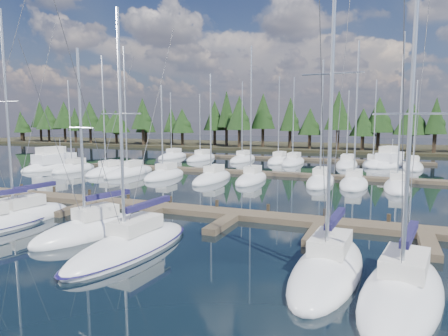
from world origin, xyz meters
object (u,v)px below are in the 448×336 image
at_px(front_sailboat_3, 91,230).
at_px(main_dock, 160,209).
at_px(front_sailboat_5, 328,268).
at_px(motor_yacht_right, 389,162).
at_px(motor_yacht_left, 55,165).
at_px(front_sailboat_2, 20,217).
at_px(front_sailboat_4, 131,246).
at_px(front_sailboat_6, 402,292).

bearing_deg(front_sailboat_3, main_dock, 84.82).
relative_size(front_sailboat_5, motor_yacht_right, 1.54).
xyz_separation_m(motor_yacht_left, motor_yacht_right, (44.09, 21.38, -0.02)).
height_order(front_sailboat_2, motor_yacht_right, front_sailboat_2).
bearing_deg(motor_yacht_right, main_dock, -112.70).
distance_m(front_sailboat_4, front_sailboat_6, 13.09).
xyz_separation_m(front_sailboat_2, front_sailboat_6, (23.69, -3.12, -0.03)).
bearing_deg(front_sailboat_4, main_dock, 111.77).
bearing_deg(front_sailboat_2, front_sailboat_3, -5.61).
relative_size(front_sailboat_2, motor_yacht_right, 1.41).
relative_size(main_dock, front_sailboat_2, 3.00).
height_order(main_dock, front_sailboat_2, front_sailboat_2).
distance_m(main_dock, motor_yacht_left, 32.88).
height_order(front_sailboat_2, motor_yacht_left, front_sailboat_2).
relative_size(main_dock, front_sailboat_5, 2.76).
bearing_deg(front_sailboat_2, motor_yacht_left, 130.96).
distance_m(front_sailboat_5, motor_yacht_right, 46.80).
xyz_separation_m(main_dock, motor_yacht_right, (16.27, 38.90, 0.33)).
bearing_deg(motor_yacht_left, main_dock, -32.21).
xyz_separation_m(front_sailboat_2, front_sailboat_4, (10.63, -2.30, -0.03)).
bearing_deg(front_sailboat_5, front_sailboat_6, -26.35).
bearing_deg(motor_yacht_left, front_sailboat_3, -41.84).
bearing_deg(front_sailboat_2, front_sailboat_4, -12.20).
distance_m(main_dock, front_sailboat_2, 9.52).
height_order(main_dock, front_sailboat_6, front_sailboat_6).
relative_size(front_sailboat_2, motor_yacht_left, 1.38).
distance_m(front_sailboat_2, front_sailboat_3, 6.66).
height_order(front_sailboat_6, motor_yacht_left, front_sailboat_6).
relative_size(front_sailboat_2, front_sailboat_3, 1.25).
height_order(front_sailboat_5, motor_yacht_left, front_sailboat_5).
bearing_deg(front_sailboat_3, front_sailboat_4, -22.36).
bearing_deg(front_sailboat_3, front_sailboat_2, 174.39).
distance_m(front_sailboat_6, motor_yacht_right, 48.21).
bearing_deg(front_sailboat_5, motor_yacht_right, 86.54).
bearing_deg(main_dock, front_sailboat_3, -95.18).
bearing_deg(front_sailboat_3, motor_yacht_right, 69.73).
xyz_separation_m(main_dock, front_sailboat_6, (16.45, -9.30, 0.08)).
bearing_deg(front_sailboat_6, front_sailboat_4, 176.39).
bearing_deg(motor_yacht_right, front_sailboat_5, -93.46).
bearing_deg(front_sailboat_5, motor_yacht_left, 148.45).
distance_m(front_sailboat_2, front_sailboat_5, 20.76).
bearing_deg(front_sailboat_4, front_sailboat_2, 167.80).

